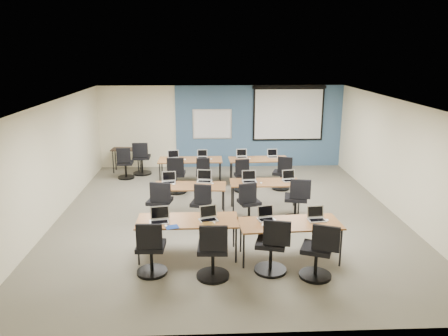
{
  "coord_description": "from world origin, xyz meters",
  "views": [
    {
      "loc": [
        -0.53,
        -9.75,
        3.84
      ],
      "look_at": [
        -0.09,
        0.4,
        1.06
      ],
      "focal_mm": 35.0,
      "sensor_mm": 36.0,
      "label": 1
    }
  ],
  "objects_px": {
    "laptop_5": "(204,179)",
    "task_chair_5": "(201,207)",
    "training_table_front_left": "(188,222)",
    "laptop_7": "(289,178)",
    "task_chair_0": "(151,253)",
    "utility_table": "(126,152)",
    "laptop_9": "(202,156)",
    "task_chair_11": "(282,176)",
    "task_chair_1": "(213,255)",
    "laptop_3": "(316,217)",
    "laptop_1": "(208,217)",
    "task_chair_9": "(203,176)",
    "training_table_front_right": "(290,225)",
    "training_table_mid_left": "(190,187)",
    "task_chair_7": "(297,203)",
    "task_chair_4": "(160,207)",
    "training_table_back_right": "(259,160)",
    "task_chair_2": "(272,250)",
    "laptop_10": "(242,155)",
    "laptop_11": "(273,155)",
    "task_chair_6": "(249,206)",
    "whiteboard": "(212,124)",
    "spare_chair_b": "(125,166)",
    "task_chair_3": "(318,255)",
    "projector_screen": "(288,111)",
    "training_table_back_left": "(190,161)",
    "spare_chair_a": "(142,161)",
    "task_chair_10": "(243,178)",
    "laptop_0": "(160,218)",
    "laptop_8": "(173,157)",
    "task_chair_8": "(176,178)",
    "laptop_2": "(266,216)",
    "training_table_mid_right": "(265,184)",
    "laptop_4": "(169,180)",
    "laptop_6": "(249,179)"
  },
  "relations": [
    {
      "from": "laptop_8",
      "to": "task_chair_10",
      "type": "xyz_separation_m",
      "value": [
        1.96,
        -0.88,
        -0.4
      ]
    },
    {
      "from": "projector_screen",
      "to": "training_table_mid_left",
      "type": "distance_m",
      "value": 5.47
    },
    {
      "from": "laptop_7",
      "to": "laptop_10",
      "type": "height_order",
      "value": "laptop_7"
    },
    {
      "from": "spare_chair_b",
      "to": "task_chair_3",
      "type": "bearing_deg",
      "value": -55.97
    },
    {
      "from": "task_chair_7",
      "to": "laptop_11",
      "type": "bearing_deg",
      "value": 102.95
    },
    {
      "from": "task_chair_9",
      "to": "training_table_mid_left",
      "type": "bearing_deg",
      "value": -99.36
    },
    {
      "from": "laptop_11",
      "to": "spare_chair_a",
      "type": "relative_size",
      "value": 0.29
    },
    {
      "from": "laptop_1",
      "to": "task_chair_1",
      "type": "xyz_separation_m",
      "value": [
        0.07,
        -0.89,
        -0.36
      ]
    },
    {
      "from": "laptop_1",
      "to": "laptop_10",
      "type": "distance_m",
      "value": 4.95
    },
    {
      "from": "training_table_back_right",
      "to": "task_chair_2",
      "type": "xyz_separation_m",
      "value": [
        -0.41,
        -5.39,
        -0.25
      ]
    },
    {
      "from": "task_chair_5",
      "to": "task_chair_6",
      "type": "height_order",
      "value": "task_chair_6"
    },
    {
      "from": "utility_table",
      "to": "laptop_9",
      "type": "bearing_deg",
      "value": -23.35
    },
    {
      "from": "whiteboard",
      "to": "laptop_7",
      "type": "bearing_deg",
      "value": -66.08
    },
    {
      "from": "laptop_3",
      "to": "task_chair_7",
      "type": "relative_size",
      "value": 0.31
    },
    {
      "from": "laptop_6",
      "to": "laptop_7",
      "type": "xyz_separation_m",
      "value": [
        0.98,
        0.04,
        -0.0
      ]
    },
    {
      "from": "task_chair_11",
      "to": "utility_table",
      "type": "relative_size",
      "value": 1.07
    },
    {
      "from": "training_table_back_right",
      "to": "task_chair_8",
      "type": "height_order",
      "value": "task_chair_8"
    },
    {
      "from": "training_table_mid_right",
      "to": "task_chair_5",
      "type": "height_order",
      "value": "task_chair_5"
    },
    {
      "from": "training_table_back_left",
      "to": "training_table_mid_left",
      "type": "bearing_deg",
      "value": -88.54
    },
    {
      "from": "laptop_5",
      "to": "laptop_7",
      "type": "height_order",
      "value": "laptop_5"
    },
    {
      "from": "laptop_9",
      "to": "task_chair_11",
      "type": "height_order",
      "value": "task_chair_11"
    },
    {
      "from": "training_table_mid_right",
      "to": "task_chair_2",
      "type": "height_order",
      "value": "task_chair_2"
    },
    {
      "from": "laptop_9",
      "to": "task_chair_7",
      "type": "bearing_deg",
      "value": -56.61
    },
    {
      "from": "task_chair_0",
      "to": "utility_table",
      "type": "distance_m",
      "value": 6.96
    },
    {
      "from": "training_table_front_left",
      "to": "training_table_mid_left",
      "type": "bearing_deg",
      "value": 90.8
    },
    {
      "from": "laptop_4",
      "to": "task_chair_9",
      "type": "bearing_deg",
      "value": 58.09
    },
    {
      "from": "training_table_mid_left",
      "to": "task_chair_8",
      "type": "bearing_deg",
      "value": 108.41
    },
    {
      "from": "task_chair_4",
      "to": "task_chair_8",
      "type": "xyz_separation_m",
      "value": [
        0.21,
        2.25,
        -0.0
      ]
    },
    {
      "from": "whiteboard",
      "to": "utility_table",
      "type": "height_order",
      "value": "whiteboard"
    },
    {
      "from": "laptop_10",
      "to": "laptop_11",
      "type": "bearing_deg",
      "value": -4.91
    },
    {
      "from": "laptop_11",
      "to": "training_table_front_right",
      "type": "bearing_deg",
      "value": -97.59
    },
    {
      "from": "task_chair_7",
      "to": "laptop_7",
      "type": "bearing_deg",
      "value": 104.16
    },
    {
      "from": "laptop_3",
      "to": "task_chair_9",
      "type": "height_order",
      "value": "laptop_3"
    },
    {
      "from": "laptop_9",
      "to": "laptop_11",
      "type": "bearing_deg",
      "value": -1.04
    },
    {
      "from": "task_chair_4",
      "to": "laptop_5",
      "type": "xyz_separation_m",
      "value": [
        0.99,
        0.91,
        0.36
      ]
    },
    {
      "from": "training_table_front_right",
      "to": "training_table_mid_left",
      "type": "xyz_separation_m",
      "value": [
        -1.93,
        2.36,
        -0.01
      ]
    },
    {
      "from": "whiteboard",
      "to": "task_chair_10",
      "type": "xyz_separation_m",
      "value": [
        0.79,
        -2.66,
        -1.06
      ]
    },
    {
      "from": "spare_chair_b",
      "to": "laptop_2",
      "type": "bearing_deg",
      "value": -56.83
    },
    {
      "from": "training_table_front_left",
      "to": "laptop_7",
      "type": "relative_size",
      "value": 5.9
    },
    {
      "from": "laptop_6",
      "to": "task_chair_11",
      "type": "distance_m",
      "value": 1.94
    },
    {
      "from": "task_chair_7",
      "to": "task_chair_4",
      "type": "bearing_deg",
      "value": -166.67
    },
    {
      "from": "task_chair_6",
      "to": "task_chair_11",
      "type": "bearing_deg",
      "value": 47.94
    },
    {
      "from": "task_chair_1",
      "to": "spare_chair_a",
      "type": "xyz_separation_m",
      "value": [
        -2.12,
        6.57,
        0.0
      ]
    },
    {
      "from": "task_chair_1",
      "to": "laptop_3",
      "type": "height_order",
      "value": "task_chair_1"
    },
    {
      "from": "laptop_3",
      "to": "task_chair_5",
      "type": "height_order",
      "value": "laptop_3"
    },
    {
      "from": "laptop_0",
      "to": "task_chair_2",
      "type": "height_order",
      "value": "task_chair_2"
    },
    {
      "from": "training_table_front_left",
      "to": "task_chair_9",
      "type": "distance_m",
      "value": 4.09
    },
    {
      "from": "task_chair_4",
      "to": "task_chair_6",
      "type": "height_order",
      "value": "task_chair_4"
    },
    {
      "from": "laptop_5",
      "to": "task_chair_5",
      "type": "relative_size",
      "value": 0.37
    },
    {
      "from": "projector_screen",
      "to": "laptop_3",
      "type": "relative_size",
      "value": 7.41
    }
  ]
}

